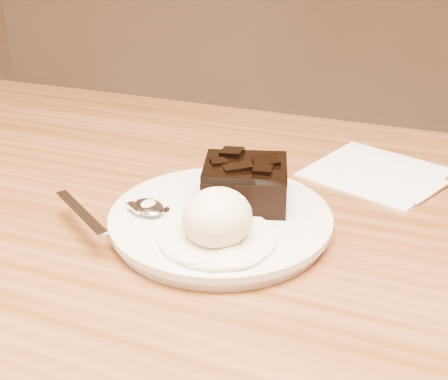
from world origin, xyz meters
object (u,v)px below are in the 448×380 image
(spoon, at_px, (149,208))
(napkin, at_px, (375,172))
(plate, at_px, (220,221))
(ice_cream_scoop, at_px, (217,218))
(brownie, at_px, (245,186))

(spoon, xyz_separation_m, napkin, (0.20, 0.22, -0.02))
(plate, distance_m, ice_cream_scoop, 0.06)
(ice_cream_scoop, relative_size, spoon, 0.43)
(spoon, height_order, napkin, spoon)
(plate, height_order, napkin, plate)
(brownie, height_order, napkin, brownie)
(ice_cream_scoop, xyz_separation_m, spoon, (-0.08, 0.02, -0.02))
(brownie, xyz_separation_m, napkin, (0.12, 0.17, -0.04))
(plate, bearing_deg, ice_cream_scoop, -71.61)
(brownie, height_order, ice_cream_scoop, ice_cream_scoop)
(plate, xyz_separation_m, napkin, (0.13, 0.20, -0.01))
(spoon, distance_m, napkin, 0.30)
(brownie, distance_m, napkin, 0.20)
(brownie, relative_size, spoon, 0.52)
(spoon, relative_size, napkin, 1.10)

